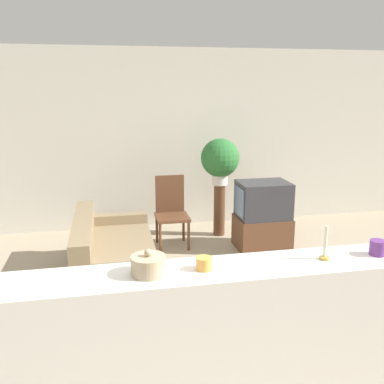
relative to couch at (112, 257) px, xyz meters
The scene contains 13 objects.
ground_plane 1.72m from the couch, 66.63° to the right, with size 14.00×14.00×0.00m, color tan.
wall_back 2.27m from the couch, 70.18° to the left, with size 9.00×0.06×2.70m.
couch is the anchor object (origin of this frame).
tv_stand 2.10m from the couch, 16.29° to the left, with size 0.70×0.53×0.43m.
television 2.13m from the couch, 16.34° to the left, with size 0.68×0.50×0.48m.
wooden_chair 1.29m from the couch, 49.25° to the left, with size 0.44×0.44×0.95m.
plant_stand 1.99m from the couch, 37.43° to the left, with size 0.17×0.17×0.76m.
potted_plant 2.17m from the couch, 37.43° to the left, with size 0.55×0.55×0.67m.
foreground_counter 2.17m from the couch, 71.84° to the right, with size 2.99×0.44×0.96m.
decorative_bowl 2.20m from the couch, 83.73° to the right, with size 0.23×0.23×0.17m.
candle_jar 2.26m from the couch, 73.92° to the right, with size 0.11×0.11×0.09m.
candlestick 2.64m from the couch, 54.70° to the right, with size 0.07×0.07×0.25m.
coffee_tin 2.88m from the couch, 47.74° to the right, with size 0.11×0.11×0.11m.
Camera 1 is at (-0.68, -3.05, 2.14)m, focal length 40.00 mm.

